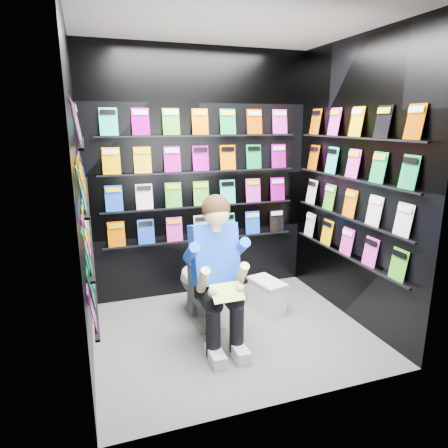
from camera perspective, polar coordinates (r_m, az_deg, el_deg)
name	(u,v)px	position (r m, az deg, el deg)	size (l,w,h in m)	color
floor	(232,332)	(3.76, 1.12, -15.21)	(2.40, 2.40, 0.00)	slate
ceiling	(233,20)	(3.36, 1.36, 27.15)	(2.40, 2.40, 0.00)	white
wall_back	(200,176)	(4.26, -3.43, 6.83)	(2.40, 0.04, 2.60)	black
wall_front	(290,218)	(2.42, 9.39, 0.86)	(2.40, 0.04, 2.60)	black
wall_left	(79,200)	(3.12, -19.95, 3.21)	(0.04, 2.00, 2.60)	black
wall_right	(354,184)	(3.89, 18.13, 5.43)	(0.04, 2.00, 2.60)	black
comics_back	(201,176)	(4.23, -3.32, 6.85)	(2.10, 0.06, 1.37)	orange
comics_left	(84,199)	(3.12, -19.41, 3.35)	(0.06, 1.70, 1.37)	orange
comics_right	(352,184)	(3.88, 17.78, 5.49)	(0.06, 1.70, 1.37)	orange
toilet	(202,283)	(3.85, -3.19, -8.41)	(0.42, 0.75, 0.73)	white
longbox	(267,296)	(4.13, 6.14, -10.22)	(0.21, 0.38, 0.29)	silver
longbox_lid	(267,282)	(4.07, 6.19, -8.21)	(0.23, 0.40, 0.03)	silver
reader	(213,255)	(3.37, -1.52, -4.47)	(0.52, 0.76, 1.40)	#0638D6
held_comic	(227,292)	(3.13, 0.45, -9.74)	(0.25, 0.01, 0.17)	green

